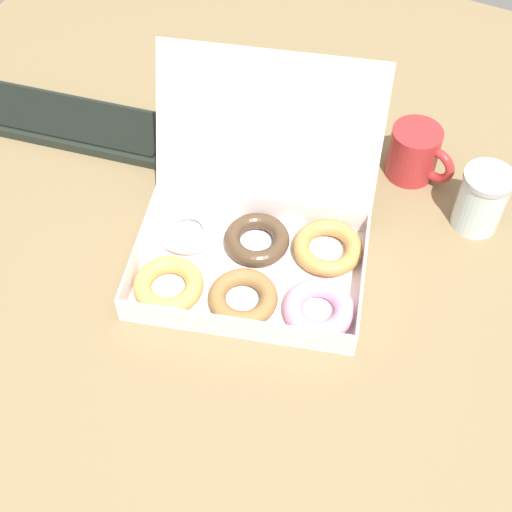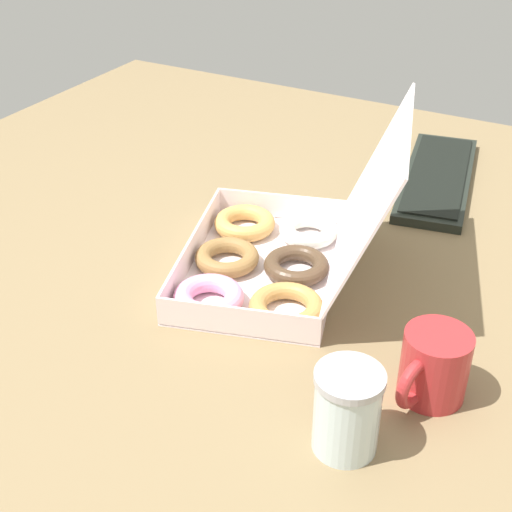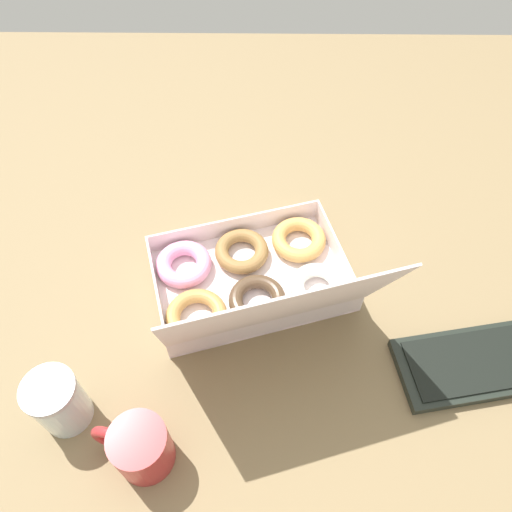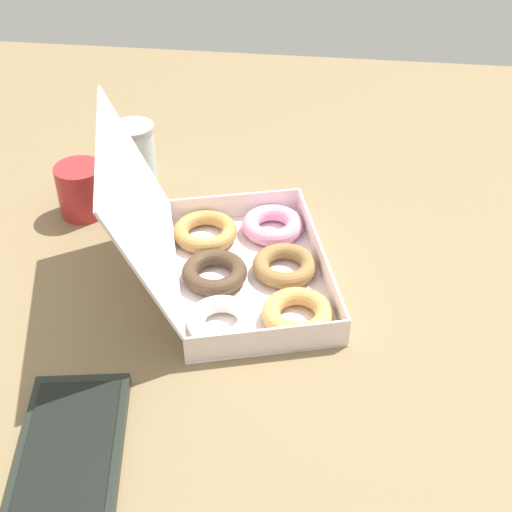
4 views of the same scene
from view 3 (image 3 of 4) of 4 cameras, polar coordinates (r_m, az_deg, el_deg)
ground_plane at (r=97.91cm, az=-3.82°, el=-3.71°), size 180.00×180.00×2.00cm
donut_box at (r=93.60cm, az=-0.55°, el=-2.58°), size 44.01×42.37×27.72cm
coffee_mug at (r=81.15cm, az=-13.20°, el=-20.48°), size 12.53×8.79×9.70cm
glass_jar at (r=86.18cm, az=-21.63°, el=-15.24°), size 8.29×8.29×11.32cm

